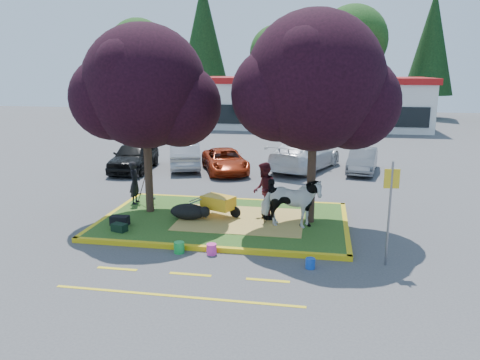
% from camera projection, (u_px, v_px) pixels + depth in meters
% --- Properties ---
extents(ground, '(90.00, 90.00, 0.00)m').
position_uv_depth(ground, '(224.00, 223.00, 16.02)').
color(ground, '#424244').
rests_on(ground, ground).
extents(median_island, '(8.00, 5.00, 0.15)m').
position_uv_depth(median_island, '(224.00, 221.00, 16.00)').
color(median_island, '#244B17').
rests_on(median_island, ground).
extents(curb_near, '(8.30, 0.16, 0.15)m').
position_uv_depth(curb_near, '(206.00, 248.00, 13.53)').
color(curb_near, yellow).
rests_on(curb_near, ground).
extents(curb_far, '(8.30, 0.16, 0.15)m').
position_uv_depth(curb_far, '(237.00, 200.00, 18.47)').
color(curb_far, yellow).
rests_on(curb_far, ground).
extents(curb_left, '(0.16, 5.30, 0.15)m').
position_uv_depth(curb_left, '(112.00, 214.00, 16.69)').
color(curb_left, yellow).
rests_on(curb_left, ground).
extents(curb_right, '(0.16, 5.30, 0.15)m').
position_uv_depth(curb_right, '(346.00, 227.00, 15.31)').
color(curb_right, yellow).
rests_on(curb_right, ground).
extents(straw_bedding, '(4.20, 3.00, 0.01)m').
position_uv_depth(straw_bedding, '(241.00, 219.00, 15.88)').
color(straw_bedding, tan).
rests_on(straw_bedding, median_island).
extents(tree_purple_left, '(5.06, 4.20, 6.51)m').
position_uv_depth(tree_purple_left, '(145.00, 92.00, 15.84)').
color(tree_purple_left, black).
rests_on(tree_purple_left, median_island).
extents(tree_purple_right, '(5.30, 4.40, 6.82)m').
position_uv_depth(tree_purple_right, '(315.00, 88.00, 14.64)').
color(tree_purple_right, black).
rests_on(tree_purple_right, median_island).
extents(fire_lane_stripe_a, '(1.10, 0.12, 0.01)m').
position_uv_depth(fire_lane_stripe_a, '(117.00, 269.00, 12.33)').
color(fire_lane_stripe_a, yellow).
rests_on(fire_lane_stripe_a, ground).
extents(fire_lane_stripe_b, '(1.10, 0.12, 0.01)m').
position_uv_depth(fire_lane_stripe_b, '(190.00, 274.00, 11.99)').
color(fire_lane_stripe_b, yellow).
rests_on(fire_lane_stripe_b, ground).
extents(fire_lane_stripe_c, '(1.10, 0.12, 0.01)m').
position_uv_depth(fire_lane_stripe_c, '(268.00, 280.00, 11.66)').
color(fire_lane_stripe_c, yellow).
rests_on(fire_lane_stripe_c, ground).
extents(fire_lane_long, '(6.00, 0.10, 0.01)m').
position_uv_depth(fire_lane_long, '(176.00, 296.00, 10.84)').
color(fire_lane_long, yellow).
rests_on(fire_lane_long, ground).
extents(retail_building, '(20.40, 8.40, 4.40)m').
position_uv_depth(retail_building, '(310.00, 102.00, 41.96)').
color(retail_building, silver).
rests_on(retail_building, ground).
extents(treeline, '(46.58, 7.80, 14.63)m').
position_uv_depth(treeline, '(307.00, 44.00, 50.04)').
color(treeline, black).
rests_on(treeline, ground).
extents(cow, '(1.98, 0.93, 1.66)m').
position_uv_depth(cow, '(291.00, 203.00, 14.90)').
color(cow, silver).
rests_on(cow, median_island).
extents(calf, '(1.28, 0.79, 0.53)m').
position_uv_depth(calf, '(188.00, 212.00, 15.88)').
color(calf, black).
rests_on(calf, median_island).
extents(handler, '(0.42, 0.61, 1.61)m').
position_uv_depth(handler, '(135.00, 183.00, 17.63)').
color(handler, black).
rests_on(handler, median_island).
extents(visitor_a, '(0.82, 1.00, 1.91)m').
position_uv_depth(visitor_a, '(264.00, 190.00, 15.95)').
color(visitor_a, '#3F1218').
rests_on(visitor_a, median_island).
extents(visitor_b, '(0.44, 0.87, 1.43)m').
position_uv_depth(visitor_b, '(271.00, 199.00, 15.74)').
color(visitor_b, black).
rests_on(visitor_b, median_island).
extents(wheelbarrow, '(1.94, 1.04, 0.74)m').
position_uv_depth(wheelbarrow, '(219.00, 203.00, 16.06)').
color(wheelbarrow, black).
rests_on(wheelbarrow, median_island).
extents(gear_bag_dark, '(0.60, 0.34, 0.30)m').
position_uv_depth(gear_bag_dark, '(120.00, 220.00, 15.31)').
color(gear_bag_dark, black).
rests_on(gear_bag_dark, median_island).
extents(gear_bag_green, '(0.53, 0.41, 0.25)m').
position_uv_depth(gear_bag_green, '(119.00, 227.00, 14.71)').
color(gear_bag_green, black).
rests_on(gear_bag_green, median_island).
extents(sign_post, '(0.40, 0.07, 2.84)m').
position_uv_depth(sign_post, '(390.00, 201.00, 12.17)').
color(sign_post, slate).
rests_on(sign_post, ground).
extents(bucket_green, '(0.34, 0.34, 0.32)m').
position_uv_depth(bucket_green, '(179.00, 247.00, 13.37)').
color(bucket_green, green).
rests_on(bucket_green, ground).
extents(bucket_pink, '(0.32, 0.32, 0.31)m').
position_uv_depth(bucket_pink, '(212.00, 249.00, 13.26)').
color(bucket_pink, '#F135A7').
rests_on(bucket_pink, ground).
extents(bucket_blue, '(0.34, 0.34, 0.27)m').
position_uv_depth(bucket_blue, '(310.00, 263.00, 12.34)').
color(bucket_blue, blue).
rests_on(bucket_blue, ground).
extents(car_black, '(2.18, 4.58, 1.51)m').
position_uv_depth(car_black, '(134.00, 156.00, 24.09)').
color(car_black, black).
rests_on(car_black, ground).
extents(car_silver, '(2.74, 4.56, 1.42)m').
position_uv_depth(car_silver, '(185.00, 155.00, 24.73)').
color(car_silver, '#929499').
rests_on(car_silver, ground).
extents(car_red, '(3.38, 4.67, 1.18)m').
position_uv_depth(car_red, '(225.00, 161.00, 23.73)').
color(car_red, '#96260C').
rests_on(car_red, ground).
extents(car_white, '(4.07, 5.88, 1.58)m').
position_uv_depth(car_white, '(305.00, 155.00, 24.30)').
color(car_white, silver).
rests_on(car_white, ground).
extents(car_grey, '(1.85, 3.86, 1.22)m').
position_uv_depth(car_grey, '(362.00, 160.00, 23.71)').
color(car_grey, slate).
rests_on(car_grey, ground).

